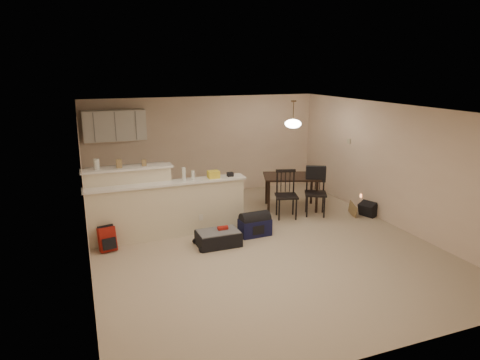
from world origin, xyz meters
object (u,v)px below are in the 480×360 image
navy_duffel (255,227)px  red_backpack (107,239)px  suitcase (218,238)px  dining_chair_near (287,195)px  dining_table (291,180)px  black_daypack (368,209)px  dining_chair_far (316,192)px  pendant_lamp (293,123)px

navy_duffel → red_backpack: bearing=171.7°
suitcase → navy_duffel: (0.82, 0.21, 0.03)m
dining_chair_near → red_backpack: (-3.80, -0.43, -0.30)m
dining_table → red_backpack: (-4.19, -0.98, -0.47)m
navy_duffel → black_daypack: size_ratio=1.75×
dining_chair_near → dining_chair_far: size_ratio=0.99×
dining_table → pendant_lamp: pendant_lamp is taller
black_daypack → navy_duffel: bearing=72.2°
navy_duffel → dining_table: bearing=38.5°
dining_table → red_backpack: 4.33m
pendant_lamp → dining_chair_near: bearing=-125.5°
dining_chair_near → red_backpack: dining_chair_near is taller
pendant_lamp → red_backpack: size_ratio=1.42×
dining_chair_far → suitcase: dining_chair_far is taller
navy_duffel → black_daypack: bearing=0.3°
black_daypack → dining_table: bearing=29.8°
dining_table → suitcase: 2.74m
dining_chair_near → black_daypack: bearing=-1.2°
suitcase → dining_chair_near: bearing=25.7°
red_backpack → dining_chair_far: bearing=-6.9°
dining_chair_far → suitcase: 2.70m
dining_chair_far → red_backpack: (-4.47, -0.35, -0.31)m
dining_chair_near → suitcase: size_ratio=1.34×
red_backpack → black_daypack: red_backpack is taller
dining_table → black_daypack: 1.83m
pendant_lamp → black_daypack: (1.35, -1.11, -1.84)m
suitcase → red_backpack: 2.00m
suitcase → navy_duffel: 0.85m
pendant_lamp → dining_chair_far: bearing=-65.5°
dining_chair_far → pendant_lamp: bearing=140.9°
dining_chair_far → red_backpack: size_ratio=2.42×
pendant_lamp → suitcase: size_ratio=0.79×
pendant_lamp → red_backpack: bearing=-166.9°
dining_chair_near → red_backpack: bearing=-156.9°
dining_chair_far → black_daypack: dining_chair_far is taller
suitcase → black_daypack: bearing=5.1°
dining_chair_far → suitcase: (-2.54, -0.83, -0.40)m
dining_chair_near → dining_table: bearing=71.2°
dining_chair_near → black_daypack: dining_chair_near is taller
pendant_lamp → dining_chair_near: (-0.39, -0.55, -1.47)m
dining_chair_far → navy_duffel: dining_chair_far is taller
dining_chair_near → navy_duffel: 1.30m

